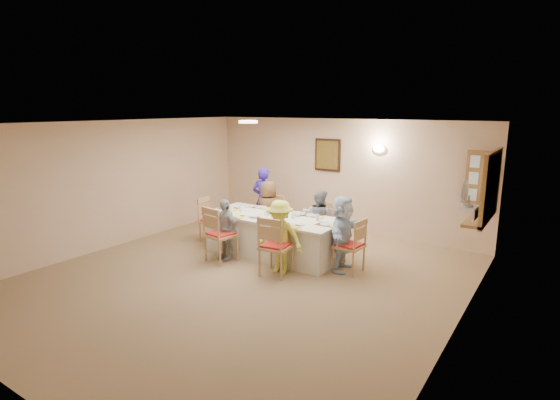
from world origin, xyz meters
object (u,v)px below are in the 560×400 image
Objects in this scene: chair_right_end at (349,245)px; chair_front_left at (221,234)px; chair_front_right at (276,245)px; caregiver at (264,200)px; desk_fan at (467,197)px; chair_left_end at (212,220)px; condiment_ketchup at (273,209)px; diner_back_right at (319,220)px; serving_hatch at (491,186)px; chair_back_right at (322,226)px; dining_table at (274,235)px; diner_front_left at (225,229)px; diner_back_left at (268,211)px; diner_front_right at (280,237)px; diner_right_end at (342,233)px; chair_back_left at (272,218)px.

chair_front_left is at bearing -64.43° from chair_right_end.
chair_front_right is 2.56m from caregiver.
desk_fan is 0.33× the size of chair_left_end.
chair_left_end is (-4.92, 0.23, -1.09)m from desk_fan.
caregiver is at bearing 132.57° from condiment_ketchup.
serving_hatch is at bearing -165.89° from diner_back_right.
condiment_ketchup is at bearing -86.83° from chair_right_end.
chair_back_right is 0.63× the size of caregiver.
caregiver is (-2.60, 1.15, 0.26)m from chair_right_end.
diner_front_left reaches higher than dining_table.
caregiver is 5.90× the size of condiment_ketchup.
diner_back_left is at bearing -57.31° from chair_front_right.
dining_table is (-3.37, 0.23, -1.17)m from desk_fan.
diner_front_right is (0.60, -0.68, 0.25)m from dining_table.
diner_right_end reaches higher than chair_right_end.
chair_front_left is at bearing 177.04° from diner_front_right.
diner_front_left is 2.13m from diner_right_end.
desk_fan is at bearing 167.23° from diner_back_right.
caregiver reaches higher than chair_right_end.
diner_back_left is (-0.60, 0.68, 0.25)m from dining_table.
diner_right_end reaches higher than diner_front_right.
condiment_ketchup is (-3.41, 0.29, -0.67)m from desk_fan.
chair_left_end reaches higher than dining_table.
chair_left_end is 1.28m from caregiver.
desk_fan reaches higher than diner_back_left.
condiment_ketchup reaches higher than chair_back_right.
chair_front_left is 0.70× the size of caregiver.
diner_front_left is (-1.20, -1.48, 0.10)m from chair_back_right.
chair_left_end is 3.10m from chair_right_end.
diner_back_left reaches higher than diner_front_right.
chair_left_end is (-2.15, 0.80, -0.05)m from chair_front_right.
chair_right_end is 2.26m from diner_front_left.
diner_back_left is (-1.20, 1.48, 0.12)m from chair_front_right.
condiment_ketchup reaches higher than chair_back_left.
chair_front_right is at bearing 95.46° from diner_back_right.
chair_left_end is 2.26m from diner_front_right.
diner_front_right is at bearing -48.76° from condiment_ketchup.
chair_left_end is 1.18m from diner_back_left.
chair_right_end is at bearing -146.25° from chair_front_right.
serving_hatch is 1.47× the size of chair_front_right.
chair_back_right is 0.75× the size of diner_back_right.
chair_back_right reaches higher than dining_table.
chair_right_end is 0.77× the size of diner_back_right.
dining_table is 2.77× the size of chair_right_end.
chair_back_right is at bearing -77.71° from chair_left_end.
diner_front_left is 0.77× the size of caregiver.
condiment_ketchup is at bearing -113.54° from chair_front_left.
dining_table is 2.54× the size of chair_front_left.
chair_back_right is 1.22m from diner_back_left.
dining_table is 2.32× the size of diner_front_left.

